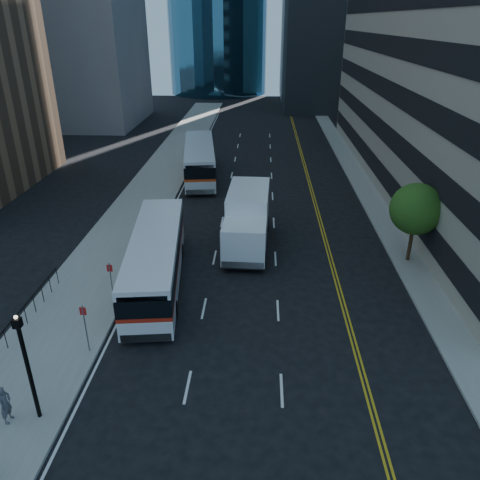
{
  "coord_description": "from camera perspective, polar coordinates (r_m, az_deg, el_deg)",
  "views": [
    {
      "loc": [
        -0.55,
        -19.19,
        14.15
      ],
      "look_at": [
        -1.67,
        4.84,
        2.8
      ],
      "focal_mm": 35.0,
      "sensor_mm": 36.0,
      "label": 1
    }
  ],
  "objects": [
    {
      "name": "lamp_post",
      "position": [
        19.39,
        -24.53,
        -13.55
      ],
      "size": [
        0.28,
        0.28,
        4.56
      ],
      "color": "black",
      "rests_on": "sidewalk_west"
    },
    {
      "name": "bus_rear",
      "position": [
        46.63,
        -4.94,
        9.77
      ],
      "size": [
        4.35,
        12.82,
        3.24
      ],
      "rotation": [
        0.0,
        0.0,
        0.13
      ],
      "color": "silver",
      "rests_on": "ground"
    },
    {
      "name": "bus_front",
      "position": [
        27.41,
        -10.19,
        -2.21
      ],
      "size": [
        3.98,
        12.24,
        3.1
      ],
      "rotation": [
        0.0,
        0.0,
        0.11
      ],
      "color": "white",
      "rests_on": "ground"
    },
    {
      "name": "box_truck",
      "position": [
        31.52,
        0.9,
        2.55
      ],
      "size": [
        3.02,
        7.96,
        3.77
      ],
      "rotation": [
        0.0,
        0.0,
        -0.04
      ],
      "color": "white",
      "rests_on": "ground"
    },
    {
      "name": "pedestrian",
      "position": [
        20.75,
        -26.71,
        -17.47
      ],
      "size": [
        0.43,
        0.62,
        1.65
      ],
      "primitive_type": "imported",
      "rotation": [
        0.0,
        0.0,
        1.52
      ],
      "color": "#515057",
      "rests_on": "sidewalk_west"
    },
    {
      "name": "sidewalk_east",
      "position": [
        47.35,
        14.31,
        7.18
      ],
      "size": [
        2.0,
        90.0,
        0.15
      ],
      "primitive_type": "cube",
      "color": "gray",
      "rests_on": "ground"
    },
    {
      "name": "street_tree",
      "position": [
        30.67,
        20.68,
        3.54
      ],
      "size": [
        3.2,
        3.2,
        5.1
      ],
      "color": "#332114",
      "rests_on": "sidewalk_east"
    },
    {
      "name": "ground",
      "position": [
        23.85,
        3.54,
        -11.19
      ],
      "size": [
        160.0,
        160.0,
        0.0
      ],
      "primitive_type": "plane",
      "color": "black",
      "rests_on": "ground"
    },
    {
      "name": "sidewalk_west",
      "position": [
        47.43,
        -9.64,
        7.64
      ],
      "size": [
        5.0,
        90.0,
        0.15
      ],
      "primitive_type": "cube",
      "color": "gray",
      "rests_on": "ground"
    }
  ]
}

